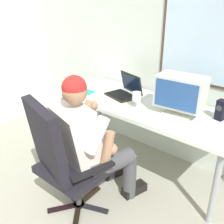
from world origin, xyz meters
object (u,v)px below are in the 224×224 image
Objects in this scene: person_seated at (91,140)px; cd_case at (87,92)px; wine_glass at (137,97)px; office_chair at (62,156)px; desk at (144,110)px; laptop at (126,90)px; desk_speaker at (221,110)px; crt_monitor at (181,92)px.

person_seated is 7.66× the size of cd_case.
person_seated is 0.62m from wine_glass.
person_seated reaches higher than office_chair.
desk is at bearing 86.46° from person_seated.
desk_speaker is at bearing 4.19° from laptop.
desk_speaker reaches higher than wine_glass.
laptop reaches higher than cd_case.
person_seated reaches higher than laptop.
desk is at bearing -178.70° from crt_monitor.
laptop reaches higher than desk_speaker.
laptop is 0.34m from wine_glass.
person_seated is 1.13m from desk_speaker.
crt_monitor is at bearing 60.38° from person_seated.
wine_glass reaches higher than cd_case.
desk is 5.08× the size of laptop.
desk_speaker is 1.36m from cd_case.
wine_glass is (0.09, 0.84, 0.26)m from office_chair.
office_chair is 2.78× the size of laptop.
crt_monitor is at bearing -157.86° from desk_speaker.
crt_monitor is (0.41, 0.71, 0.31)m from person_seated.
cd_case is at bearing -150.58° from laptop.
cd_case is (-0.64, -0.02, -0.10)m from wine_glass.
wine_glass is at bearing -34.79° from laptop.
wine_glass is at bearing 86.69° from person_seated.
desk is 12.09× the size of cd_case.
crt_monitor reaches higher than office_chair.
wine_glass is at bearing 83.65° from office_chair.
desk_speaker is (0.32, 0.13, -0.12)m from crt_monitor.
office_chair is 0.27m from person_seated.
laptop is 2.38× the size of cd_case.
office_chair is at bearing -115.59° from crt_monitor.
office_chair is at bearing -96.35° from wine_glass.
laptop is at bearing -175.81° from desk_speaker.
person_seated is 6.64× the size of desk_speaker.
office_chair is 2.39× the size of crt_monitor.
person_seated reaches higher than desk.
desk is 0.21m from wine_glass.
cd_case is at bearing 136.95° from person_seated.
wine_glass is (-0.37, -0.13, -0.10)m from crt_monitor.
person_seated is at bearing -43.05° from cd_case.
crt_monitor is 2.78× the size of cd_case.
person_seated reaches higher than crt_monitor.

